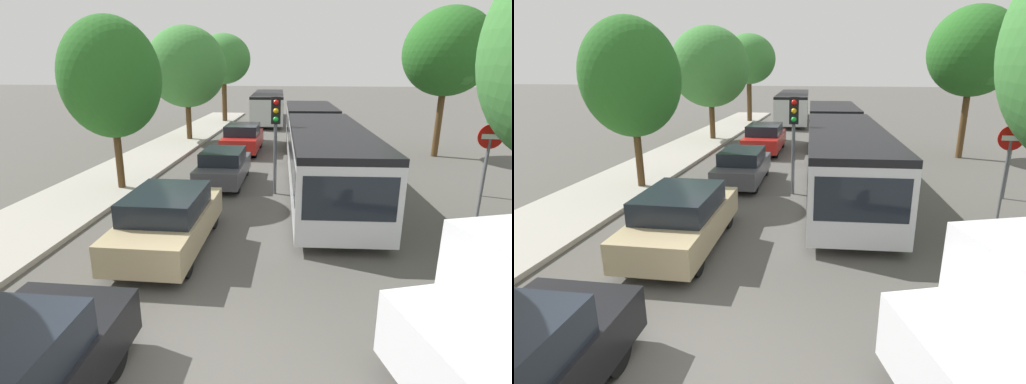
{
  "view_description": "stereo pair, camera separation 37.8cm",
  "coord_description": "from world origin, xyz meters",
  "views": [
    {
      "loc": [
        1.46,
        -4.48,
        4.31
      ],
      "look_at": [
        0.2,
        5.45,
        1.2
      ],
      "focal_mm": 28.0,
      "sensor_mm": 36.0,
      "label": 1
    },
    {
      "loc": [
        1.83,
        -4.42,
        4.31
      ],
      "look_at": [
        0.2,
        5.45,
        1.2
      ],
      "focal_mm": 28.0,
      "sensor_mm": 36.0,
      "label": 2
    }
  ],
  "objects": [
    {
      "name": "no_entry_sign",
      "position": [
        6.62,
        7.46,
        1.88
      ],
      "size": [
        0.7,
        0.08,
        2.82
      ],
      "rotation": [
        0.0,
        0.0,
        -1.57
      ],
      "color": "#56595E",
      "rests_on": "ground"
    },
    {
      "name": "articulated_bus",
      "position": [
        1.96,
        12.32,
        1.4
      ],
      "size": [
        3.51,
        16.44,
        2.42
      ],
      "rotation": [
        0.0,
        0.0,
        -1.51
      ],
      "color": "silver",
      "rests_on": "ground"
    },
    {
      "name": "queued_car_tan",
      "position": [
        -1.82,
        4.32,
        0.76
      ],
      "size": [
        1.91,
        4.34,
        1.5
      ],
      "rotation": [
        0.0,
        0.0,
        1.59
      ],
      "color": "tan",
      "rests_on": "ground"
    },
    {
      "name": "queued_car_graphite",
      "position": [
        -1.67,
        10.29,
        0.68
      ],
      "size": [
        1.71,
        3.9,
        1.34
      ],
      "rotation": [
        0.0,
        0.0,
        1.59
      ],
      "color": "#47474C",
      "rests_on": "ground"
    },
    {
      "name": "tree_left_distant",
      "position": [
        -5.31,
        28.36,
        5.0
      ],
      "size": [
        4.3,
        4.3,
        6.96
      ],
      "color": "#51381E",
      "rests_on": "ground"
    },
    {
      "name": "tree_left_far",
      "position": [
        -5.66,
        19.43,
        4.26
      ],
      "size": [
        4.71,
        4.71,
        6.71
      ],
      "color": "#51381E",
      "rests_on": "ground"
    },
    {
      "name": "tree_left_mid",
      "position": [
        -5.22,
        8.81,
        3.88
      ],
      "size": [
        3.4,
        3.4,
        6.01
      ],
      "color": "#51381E",
      "rests_on": "ground"
    },
    {
      "name": "traffic_light",
      "position": [
        0.4,
        9.17,
        2.5
      ],
      "size": [
        0.34,
        0.37,
        3.4
      ],
      "rotation": [
        0.0,
        0.0,
        -1.47
      ],
      "color": "#56595E",
      "rests_on": "ground"
    },
    {
      "name": "queued_car_red",
      "position": [
        -1.9,
        16.42,
        0.75
      ],
      "size": [
        1.9,
        4.32,
        1.49
      ],
      "rotation": [
        0.0,
        0.0,
        1.59
      ],
      "color": "#B21E19",
      "rests_on": "ground"
    },
    {
      "name": "kerb_strip_left",
      "position": [
        -6.22,
        14.86,
        0.07
      ],
      "size": [
        3.2,
        39.72,
        0.14
      ],
      "primitive_type": "cube",
      "color": "#9E998E",
      "rests_on": "ground"
    },
    {
      "name": "ground_plane",
      "position": [
        0.0,
        0.0,
        0.0
      ],
      "size": [
        200.0,
        200.0,
        0.0
      ],
      "primitive_type": "plane",
      "color": "#4F4C47"
    },
    {
      "name": "direction_sign_post",
      "position": [
        7.62,
        9.82,
        2.57
      ],
      "size": [
        0.3,
        1.39,
        3.6
      ],
      "rotation": [
        0.0,
        0.0,
        2.97
      ],
      "color": "#56595E",
      "rests_on": "ground"
    },
    {
      "name": "tree_right_mid",
      "position": [
        8.03,
        16.5,
        4.94
      ],
      "size": [
        4.15,
        4.15,
        7.11
      ],
      "color": "#51381E",
      "rests_on": "ground"
    },
    {
      "name": "city_bus_rear",
      "position": [
        -1.82,
        29.73,
        1.36
      ],
      "size": [
        3.16,
        11.09,
        2.36
      ],
      "rotation": [
        0.0,
        0.0,
        1.64
      ],
      "color": "silver",
      "rests_on": "ground"
    }
  ]
}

